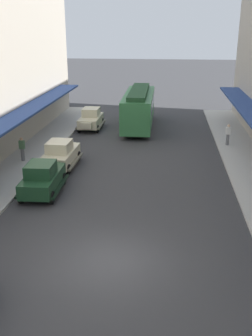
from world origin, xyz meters
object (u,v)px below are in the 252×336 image
parked_car_3 (91,118)px  pedestrian_0 (22,149)px  pedestrian_2 (228,134)px  streetcar (139,107)px  parked_car_1 (42,177)px  parked_car_2 (61,153)px

parked_car_3 → pedestrian_0: (-2.84, -9.83, 0.05)m
pedestrian_2 → parked_car_3: bearing=158.5°
streetcar → pedestrian_0: streetcar is taller
parked_car_1 → parked_car_3: size_ratio=1.01×
pedestrian_0 → pedestrian_2: 15.33m
streetcar → pedestrian_2: 9.14m
parked_car_1 → parked_car_3: bearing=90.4°
parked_car_3 → streetcar: (4.27, 0.90, 0.96)m
parked_car_2 → pedestrian_0: size_ratio=2.61×
parked_car_1 → parked_car_3: 14.74m
streetcar → pedestrian_0: 12.90m
parked_car_1 → pedestrian_2: parked_car_1 is taller
pedestrian_0 → parked_car_2: bearing=-11.9°
streetcar → pedestrian_0: size_ratio=5.87×
parked_car_2 → streetcar: (4.28, 11.33, 0.96)m
parked_car_3 → pedestrian_0: 10.23m
parked_car_2 → parked_car_3: bearing=89.9°
parked_car_3 → pedestrian_0: parked_car_3 is taller
parked_car_2 → parked_car_1: bearing=-88.4°
parked_car_2 → streetcar: streetcar is taller
pedestrian_2 → pedestrian_0: bearing=-159.8°
parked_car_2 → pedestrian_0: parked_car_2 is taller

